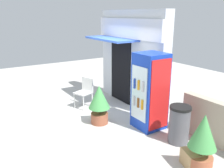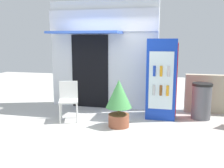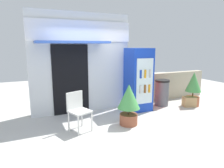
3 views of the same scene
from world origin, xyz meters
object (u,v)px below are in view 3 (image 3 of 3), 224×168
object	(u,v)px
potted_plant_near_shop	(129,102)
cardboard_box	(189,102)
drink_cooler	(139,80)
trash_bin	(162,93)
plastic_chair	(78,108)
potted_plant_curbside	(193,87)

from	to	relation	value
potted_plant_near_shop	cardboard_box	size ratio (longest dim) A/B	2.66
drink_cooler	trash_bin	xyz separation A→B (m)	(0.95, 0.05, -0.52)
drink_cooler	cardboard_box	world-z (taller)	drink_cooler
plastic_chair	trash_bin	size ratio (longest dim) A/B	1.05
potted_plant_curbside	trash_bin	size ratio (longest dim) A/B	1.30
potted_plant_near_shop	potted_plant_curbside	xyz separation A→B (m)	(2.76, 0.57, 0.03)
trash_bin	drink_cooler	bearing A→B (deg)	-176.82
drink_cooler	potted_plant_near_shop	size ratio (longest dim) A/B	1.83
plastic_chair	cardboard_box	distance (m)	3.88
cardboard_box	drink_cooler	bearing A→B (deg)	165.93
potted_plant_near_shop	potted_plant_curbside	world-z (taller)	potted_plant_curbside
drink_cooler	potted_plant_curbside	world-z (taller)	drink_cooler
cardboard_box	trash_bin	bearing A→B (deg)	147.65
trash_bin	cardboard_box	bearing A→B (deg)	-32.35
plastic_chair	drink_cooler	bearing A→B (deg)	19.42
drink_cooler	potted_plant_curbside	distance (m)	1.95
potted_plant_curbside	plastic_chair	bearing A→B (deg)	-174.92
drink_cooler	potted_plant_near_shop	distance (m)	1.35
drink_cooler	potted_plant_near_shop	xyz separation A→B (m)	(-0.87, -0.96, -0.36)
plastic_chair	potted_plant_near_shop	bearing A→B (deg)	-9.44
drink_cooler	cardboard_box	xyz separation A→B (m)	(1.72, -0.43, -0.80)
drink_cooler	potted_plant_curbside	size ratio (longest dim) A/B	1.69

